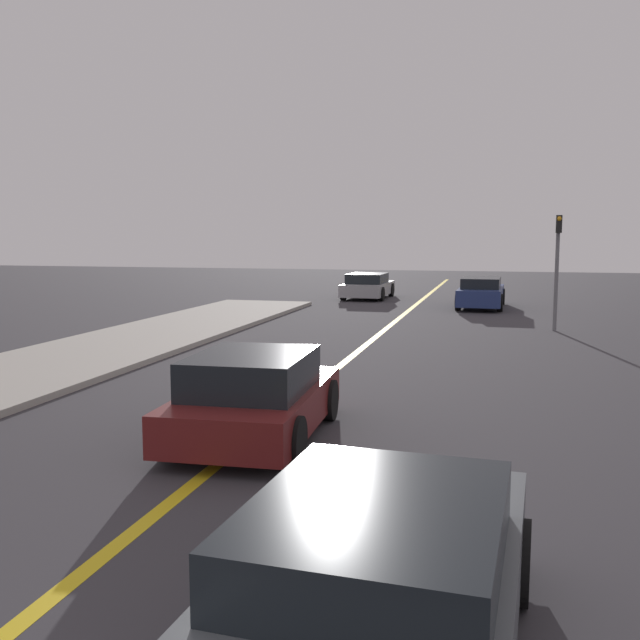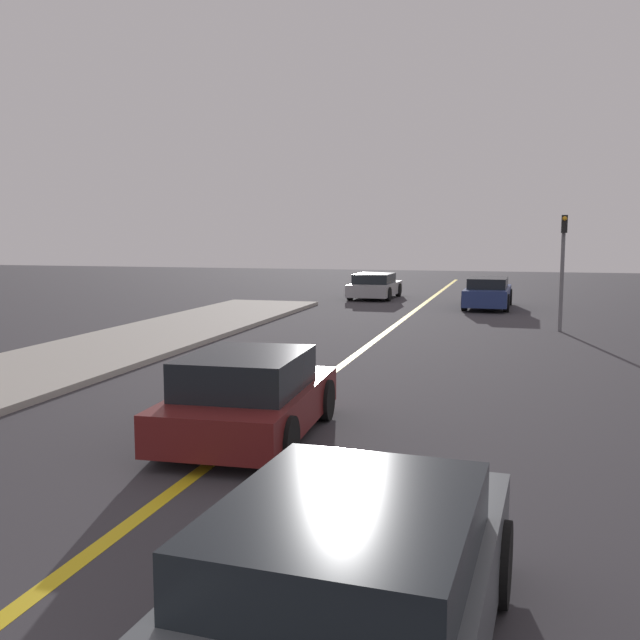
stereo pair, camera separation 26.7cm
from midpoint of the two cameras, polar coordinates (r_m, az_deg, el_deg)
The scene contains 7 objects.
road_center_line at distance 19.92m, azimuth 4.39°, elevation -1.95°, with size 0.20×60.00×0.01m.
sidewalk_left at distance 18.83m, azimuth -17.40°, elevation -2.56°, with size 3.95×28.54×0.14m.
car_near_right_lane at distance 5.23m, azimuth 4.25°, elevation -20.38°, with size 2.13×4.05×1.31m.
car_ahead_center at distance 10.75m, azimuth -4.94°, elevation -6.14°, with size 2.11×3.94×1.31m.
car_far_distant at distance 30.54m, azimuth 13.53°, elevation 2.13°, with size 1.96×4.66×1.28m.
car_parked_left_lot at distance 34.32m, azimuth 4.63°, elevation 2.72°, with size 2.08×4.30×1.20m.
traffic_light at distance 23.59m, azimuth 19.15°, elevation 4.58°, with size 0.18×0.40×3.65m.
Camera 2 is at (3.85, -1.30, 3.04)m, focal length 40.00 mm.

